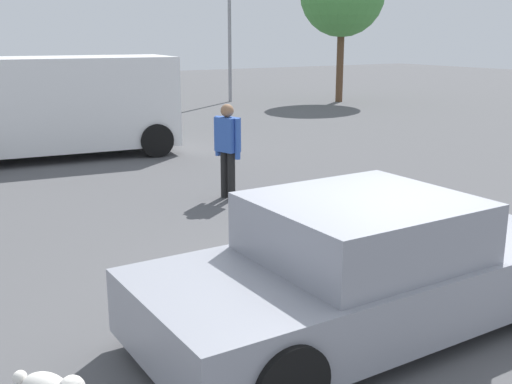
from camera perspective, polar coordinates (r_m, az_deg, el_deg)
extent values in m
plane|color=#515154|center=(6.46, 10.52, -10.88)|extent=(80.00, 80.00, 0.00)
cube|color=gray|center=(6.00, 10.28, -8.17)|extent=(4.46, 1.84, 0.59)
cube|color=gray|center=(5.75, 9.78, -3.19)|extent=(1.88, 1.68, 0.54)
cube|color=slate|center=(6.35, 15.80, -1.84)|extent=(0.07, 1.55, 0.46)
cube|color=slate|center=(5.23, 2.45, -4.77)|extent=(0.07, 1.55, 0.46)
cylinder|color=black|center=(7.63, 14.50, -4.53)|extent=(0.64, 0.22, 0.64)
cylinder|color=black|center=(5.93, -6.77, -9.70)|extent=(0.64, 0.22, 0.64)
cylinder|color=black|center=(4.60, 2.81, -17.21)|extent=(0.64, 0.22, 0.64)
sphere|color=white|center=(5.07, -20.93, -15.68)|extent=(0.11, 0.11, 0.11)
cube|color=white|center=(14.79, -17.56, 7.87)|extent=(5.22, 2.66, 2.02)
cube|color=slate|center=(15.28, -8.37, 10.23)|extent=(0.26, 1.76, 0.81)
cylinder|color=black|center=(16.22, -11.14, 5.75)|extent=(0.78, 0.34, 0.76)
cylinder|color=black|center=(14.33, -9.17, 4.73)|extent=(0.78, 0.34, 0.76)
cylinder|color=black|center=(10.58, -2.93, 1.65)|extent=(0.13, 0.13, 0.81)
cylinder|color=black|center=(10.46, -2.28, 1.51)|extent=(0.13, 0.13, 0.81)
cube|color=#3359B2|center=(10.39, -2.65, 5.32)|extent=(0.33, 0.45, 0.58)
cylinder|color=#3359B2|center=(10.57, -3.55, 5.19)|extent=(0.09, 0.09, 0.68)
cylinder|color=#3359B2|center=(10.23, -1.71, 4.90)|extent=(0.09, 0.09, 0.68)
sphere|color=#936B4C|center=(10.33, -2.68, 7.50)|extent=(0.22, 0.22, 0.22)
cylinder|color=gray|center=(25.96, -2.47, 16.42)|extent=(0.14, 0.14, 7.35)
cylinder|color=brown|center=(26.15, 7.75, 11.56)|extent=(0.29, 0.29, 3.03)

